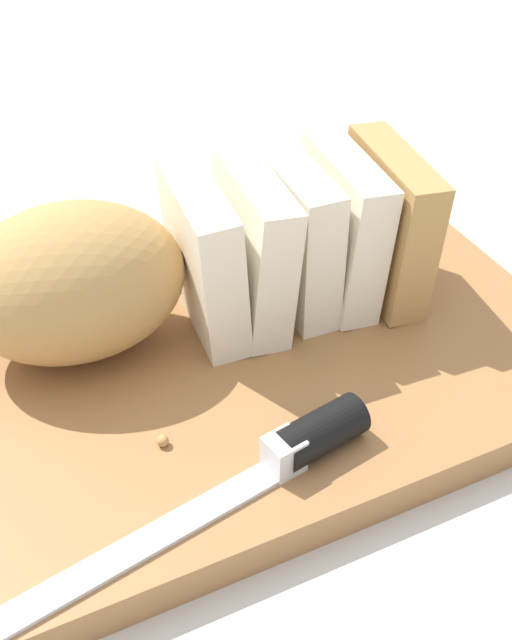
{
  "coord_description": "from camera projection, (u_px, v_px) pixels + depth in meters",
  "views": [
    {
      "loc": [
        -0.18,
        -0.38,
        0.39
      ],
      "look_at": [
        0.0,
        0.0,
        0.05
      ],
      "focal_mm": 47.95,
      "sensor_mm": 36.0,
      "label": 1
    }
  ],
  "objects": [
    {
      "name": "ground_plane",
      "position": [
        256.0,
        383.0,
        0.57
      ],
      "size": [
        3.0,
        3.0,
        0.0
      ],
      "primitive_type": "plane",
      "color": "beige"
    },
    {
      "name": "bread_loaf",
      "position": [
        186.0,
        259.0,
        0.55
      ],
      "size": [
        0.31,
        0.13,
        0.1
      ],
      "rotation": [
        0.0,
        0.0,
        -0.08
      ],
      "color": "tan",
      "rests_on": "cutting_board"
    },
    {
      "name": "crumb_near_loaf",
      "position": [
        212.0,
        309.0,
        0.59
      ],
      "size": [
        0.0,
        0.0,
        0.0
      ],
      "primitive_type": "sphere",
      "color": "tan",
      "rests_on": "cutting_board"
    },
    {
      "name": "bread_knife",
      "position": [
        270.0,
        463.0,
        0.47
      ],
      "size": [
        0.29,
        0.08,
        0.03
      ],
      "rotation": [
        0.0,
        0.0,
        3.33
      ],
      "color": "silver",
      "rests_on": "cutting_board"
    },
    {
      "name": "crumb_near_knife",
      "position": [
        163.0,
        441.0,
        0.49
      ],
      "size": [
        0.01,
        0.01,
        0.01
      ],
      "primitive_type": "sphere",
      "color": "tan",
      "rests_on": "cutting_board"
    },
    {
      "name": "cutting_board",
      "position": [
        256.0,
        370.0,
        0.56
      ],
      "size": [
        0.42,
        0.27,
        0.02
      ],
      "primitive_type": "cube",
      "rotation": [
        0.0,
        0.0,
        0.02
      ],
      "color": "#9E6B3D",
      "rests_on": "ground_plane"
    }
  ]
}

